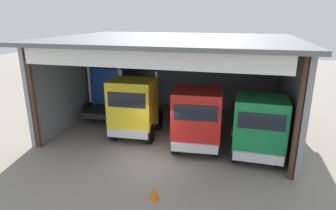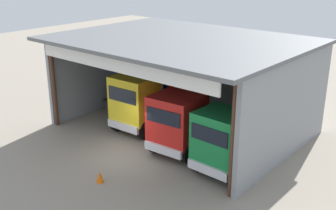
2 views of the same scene
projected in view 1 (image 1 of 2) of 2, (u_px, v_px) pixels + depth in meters
name	position (u px, v px, depth m)	size (l,w,h in m)	color
ground_plane	(150.00, 162.00, 13.87)	(80.00, 80.00, 0.00)	gray
workshop_shed	(177.00, 65.00, 17.97)	(13.75, 10.74, 5.61)	gray
truck_blue_center_bay	(111.00, 90.00, 20.32)	(2.68, 4.36, 3.59)	#1E47B7
truck_yellow_center_left_bay	(134.00, 107.00, 16.34)	(2.71, 4.48, 3.74)	yellow
truck_red_yard_outside	(197.00, 117.00, 14.83)	(2.77, 4.63, 3.29)	red
truck_green_left_bay	(259.00, 126.00, 13.90)	(2.51, 4.89, 3.20)	#197F3D
oil_drum	(236.00, 106.00, 21.01)	(0.58, 0.58, 0.91)	#B21E19
tool_cart	(129.00, 100.00, 22.43)	(0.90, 0.60, 1.00)	red
traffic_cone	(154.00, 193.00, 10.98)	(0.36, 0.36, 0.56)	orange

